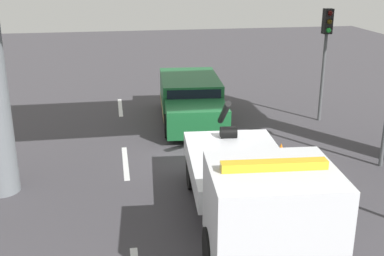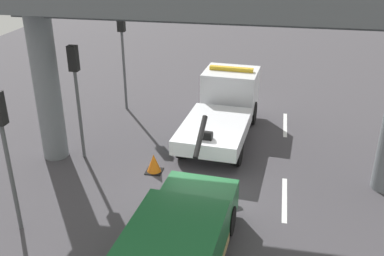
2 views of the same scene
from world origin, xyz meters
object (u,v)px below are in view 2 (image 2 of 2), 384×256
object	(u,v)px
traffic_light_far	(76,78)
traffic_cone_orange	(154,164)
tow_truck_white	(224,105)
traffic_light_near	(3,132)
towed_van_green	(178,246)
traffic_light_mid	(122,40)

from	to	relation	value
traffic_light_far	traffic_cone_orange	world-z (taller)	traffic_light_far
traffic_light_far	tow_truck_white	bearing A→B (deg)	-56.61
traffic_light_near	traffic_light_far	distance (m)	4.50
traffic_light_near	traffic_light_far	size ratio (longest dim) A/B	0.98
traffic_light_near	traffic_light_far	bearing A→B (deg)	0.00
traffic_light_far	traffic_cone_orange	bearing A→B (deg)	-101.98
traffic_cone_orange	traffic_light_far	bearing A→B (deg)	78.02
traffic_light_far	traffic_cone_orange	distance (m)	4.11
traffic_light_far	towed_van_green	bearing A→B (deg)	-137.64
towed_van_green	tow_truck_white	bearing A→B (deg)	-0.39
tow_truck_white	towed_van_green	bearing A→B (deg)	179.61
traffic_light_near	traffic_cone_orange	distance (m)	5.59
tow_truck_white	traffic_light_far	world-z (taller)	traffic_light_far
traffic_light_near	tow_truck_white	bearing A→B (deg)	-32.50
tow_truck_white	towed_van_green	size ratio (longest dim) A/B	1.37
towed_van_green	traffic_light_near	xyz separation A→B (m)	(0.86, 4.88, 2.30)
traffic_light_near	traffic_cone_orange	world-z (taller)	traffic_light_near
traffic_light_near	traffic_cone_orange	size ratio (longest dim) A/B	6.12
towed_van_green	traffic_light_far	bearing A→B (deg)	42.36
traffic_light_far	traffic_light_mid	bearing A→B (deg)	-0.00
traffic_light_far	traffic_light_mid	distance (m)	5.00
towed_van_green	traffic_light_near	world-z (taller)	traffic_light_near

